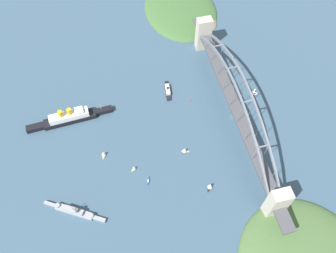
{
  "coord_description": "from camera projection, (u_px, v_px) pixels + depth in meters",
  "views": [
    {
      "loc": [
        -219.25,
        133.79,
        357.8
      ],
      "look_at": [
        0.0,
        79.85,
        8.0
      ],
      "focal_mm": 37.88,
      "sensor_mm": 36.0,
      "label": 1
    }
  ],
  "objects": [
    {
      "name": "ground_plane",
      "position": [
        231.0,
        117.0,
        433.41
      ],
      "size": [
        1400.0,
        1400.0,
        0.0
      ],
      "primitive_type": "plane",
      "color": "#385166"
    },
    {
      "name": "harbor_arch_bridge",
      "position": [
        235.0,
        104.0,
        410.85
      ],
      "size": [
        307.18,
        19.45,
        65.91
      ],
      "color": "#BCB29E",
      "rests_on": "ground"
    },
    {
      "name": "headland_east_shore",
      "position": [
        182.0,
        10.0,
        540.71
      ],
      "size": [
        145.46,
        108.17,
        18.22
      ],
      "color": "#3D6033",
      "rests_on": "ground"
    },
    {
      "name": "ocean_liner",
      "position": [
        69.0,
        118.0,
        425.27
      ],
      "size": [
        16.91,
        104.15,
        21.78
      ],
      "color": "black",
      "rests_on": "ground"
    },
    {
      "name": "naval_cruiser",
      "position": [
        75.0,
        211.0,
        365.68
      ],
      "size": [
        38.05,
        61.11,
        17.15
      ],
      "color": "gray",
      "rests_on": "ground"
    },
    {
      "name": "harbor_ferry_steamer",
      "position": [
        168.0,
        90.0,
        453.05
      ],
      "size": [
        31.09,
        8.59,
        7.67
      ],
      "color": "black",
      "rests_on": "ground"
    },
    {
      "name": "seaplane_taxiing_near_bridge",
      "position": [
        254.0,
        93.0,
        451.55
      ],
      "size": [
        9.44,
        9.34,
        4.65
      ],
      "color": "#B7B7B2",
      "rests_on": "ground"
    },
    {
      "name": "small_boat_0",
      "position": [
        210.0,
        186.0,
        379.34
      ],
      "size": [
        8.95,
        7.98,
        9.73
      ],
      "color": "black",
      "rests_on": "ground"
    },
    {
      "name": "small_boat_1",
      "position": [
        134.0,
        168.0,
        391.78
      ],
      "size": [
        5.33,
        6.93,
        8.12
      ],
      "color": "gold",
      "rests_on": "ground"
    },
    {
      "name": "small_boat_2",
      "position": [
        103.0,
        154.0,
        401.18
      ],
      "size": [
        8.93,
        6.26,
        8.79
      ],
      "color": "gold",
      "rests_on": "ground"
    },
    {
      "name": "small_boat_3",
      "position": [
        148.0,
        181.0,
        386.61
      ],
      "size": [
        9.44,
        4.33,
        2.29
      ],
      "color": "#234C8C",
      "rests_on": "ground"
    },
    {
      "name": "small_boat_4",
      "position": [
        185.0,
        150.0,
        403.77
      ],
      "size": [
        6.33,
        9.24,
        8.71
      ],
      "color": "gold",
      "rests_on": "ground"
    },
    {
      "name": "channel_marker_buoy",
      "position": [
        190.0,
        100.0,
        446.1
      ],
      "size": [
        2.2,
        2.2,
        2.75
      ],
      "color": "red",
      "rests_on": "ground"
    }
  ]
}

